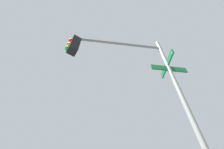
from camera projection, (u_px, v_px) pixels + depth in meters
traffic_signal_near at (127, 70)px, 4.54m from camera, size 1.93×3.38×6.45m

